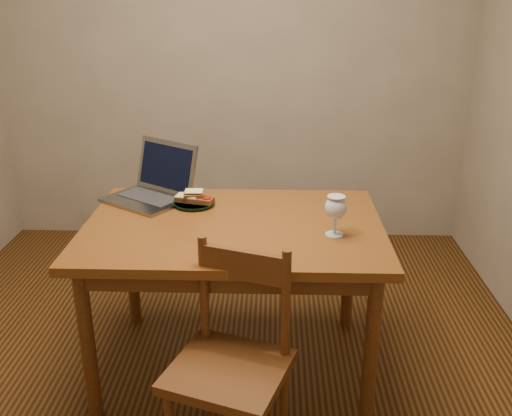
{
  "coord_description": "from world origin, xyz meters",
  "views": [
    {
      "loc": [
        0.29,
        -2.28,
        1.7
      ],
      "look_at": [
        0.21,
        0.05,
        0.8
      ],
      "focal_mm": 40.0,
      "sensor_mm": 36.0,
      "label": 1
    }
  ],
  "objects_px": {
    "chair": "(231,355)",
    "milk_glass": "(335,216)",
    "plate": "(194,203)",
    "laptop": "(155,184)",
    "table": "(234,241)"
  },
  "relations": [
    {
      "from": "chair",
      "to": "plate",
      "type": "relative_size",
      "value": 2.58
    },
    {
      "from": "plate",
      "to": "laptop",
      "type": "bearing_deg",
      "value": 154.44
    },
    {
      "from": "table",
      "to": "milk_glass",
      "type": "relative_size",
      "value": 7.4
    },
    {
      "from": "table",
      "to": "laptop",
      "type": "bearing_deg",
      "value": 142.23
    },
    {
      "from": "milk_glass",
      "to": "plate",
      "type": "bearing_deg",
      "value": 152.3
    },
    {
      "from": "milk_glass",
      "to": "laptop",
      "type": "height_order",
      "value": "laptop"
    },
    {
      "from": "chair",
      "to": "laptop",
      "type": "relative_size",
      "value": 1.04
    },
    {
      "from": "plate",
      "to": "laptop",
      "type": "xyz_separation_m",
      "value": [
        -0.21,
        0.1,
        0.06
      ]
    },
    {
      "from": "chair",
      "to": "milk_glass",
      "type": "bearing_deg",
      "value": 68.08
    },
    {
      "from": "chair",
      "to": "milk_glass",
      "type": "xyz_separation_m",
      "value": [
        0.4,
        0.46,
        0.36
      ]
    },
    {
      "from": "plate",
      "to": "milk_glass",
      "type": "distance_m",
      "value": 0.72
    },
    {
      "from": "laptop",
      "to": "chair",
      "type": "bearing_deg",
      "value": -29.97
    },
    {
      "from": "plate",
      "to": "laptop",
      "type": "relative_size",
      "value": 0.4
    },
    {
      "from": "chair",
      "to": "milk_glass",
      "type": "relative_size",
      "value": 2.88
    },
    {
      "from": "chair",
      "to": "plate",
      "type": "distance_m",
      "value": 0.87
    }
  ]
}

